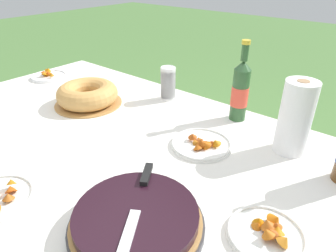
{
  "coord_description": "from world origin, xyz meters",
  "views": [
    {
      "loc": [
        0.85,
        -0.6,
        1.36
      ],
      "look_at": [
        0.23,
        0.15,
        0.82
      ],
      "focal_mm": 32.0,
      "sensor_mm": 36.0,
      "label": 1
    }
  ],
  "objects_px": {
    "paper_towel_roll": "(295,118)",
    "snack_plate_far": "(202,144)",
    "snack_plate_left": "(48,76)",
    "serving_knife": "(138,202)",
    "snack_plate_near": "(267,233)",
    "cup_stack": "(168,84)",
    "berry_tart": "(136,220)",
    "cider_bottle_green": "(240,91)",
    "bundt_cake": "(88,95)"
  },
  "relations": [
    {
      "from": "berry_tart",
      "to": "serving_knife",
      "type": "relative_size",
      "value": 1.05
    },
    {
      "from": "snack_plate_far",
      "to": "paper_towel_roll",
      "type": "bearing_deg",
      "value": 35.14
    },
    {
      "from": "berry_tart",
      "to": "snack_plate_near",
      "type": "bearing_deg",
      "value": 34.7
    },
    {
      "from": "cider_bottle_green",
      "to": "snack_plate_left",
      "type": "relative_size",
      "value": 1.67
    },
    {
      "from": "cup_stack",
      "to": "snack_plate_near",
      "type": "xyz_separation_m",
      "value": [
        0.73,
        -0.5,
        -0.07
      ]
    },
    {
      "from": "berry_tart",
      "to": "cup_stack",
      "type": "relative_size",
      "value": 2.12
    },
    {
      "from": "paper_towel_roll",
      "to": "snack_plate_near",
      "type": "bearing_deg",
      "value": -76.39
    },
    {
      "from": "paper_towel_roll",
      "to": "cup_stack",
      "type": "bearing_deg",
      "value": 172.85
    },
    {
      "from": "snack_plate_left",
      "to": "paper_towel_roll",
      "type": "bearing_deg",
      "value": 5.39
    },
    {
      "from": "paper_towel_roll",
      "to": "snack_plate_far",
      "type": "bearing_deg",
      "value": -144.86
    },
    {
      "from": "cup_stack",
      "to": "snack_plate_left",
      "type": "bearing_deg",
      "value": -164.3
    },
    {
      "from": "snack_plate_left",
      "to": "berry_tart",
      "type": "bearing_deg",
      "value": -21.66
    },
    {
      "from": "snack_plate_left",
      "to": "snack_plate_far",
      "type": "xyz_separation_m",
      "value": [
        1.11,
        -0.05,
        -0.0
      ]
    },
    {
      "from": "berry_tart",
      "to": "bundt_cake",
      "type": "height_order",
      "value": "bundt_cake"
    },
    {
      "from": "snack_plate_far",
      "to": "berry_tart",
      "type": "bearing_deg",
      "value": -78.17
    },
    {
      "from": "serving_knife",
      "to": "snack_plate_left",
      "type": "xyz_separation_m",
      "value": [
        -1.18,
        0.45,
        -0.05
      ]
    },
    {
      "from": "berry_tart",
      "to": "serving_knife",
      "type": "height_order",
      "value": "serving_knife"
    },
    {
      "from": "snack_plate_near",
      "to": "bundt_cake",
      "type": "bearing_deg",
      "value": 167.92
    },
    {
      "from": "berry_tart",
      "to": "cup_stack",
      "type": "xyz_separation_m",
      "value": [
        -0.46,
        0.68,
        0.05
      ]
    },
    {
      "from": "bundt_cake",
      "to": "berry_tart",
      "type": "bearing_deg",
      "value": -28.9
    },
    {
      "from": "berry_tart",
      "to": "cider_bottle_green",
      "type": "height_order",
      "value": "cider_bottle_green"
    },
    {
      "from": "serving_knife",
      "to": "paper_towel_roll",
      "type": "bearing_deg",
      "value": 130.64
    },
    {
      "from": "cider_bottle_green",
      "to": "snack_plate_far",
      "type": "relative_size",
      "value": 1.51
    },
    {
      "from": "cup_stack",
      "to": "snack_plate_far",
      "type": "relative_size",
      "value": 0.73
    },
    {
      "from": "serving_knife",
      "to": "bundt_cake",
      "type": "height_order",
      "value": "bundt_cake"
    },
    {
      "from": "serving_knife",
      "to": "cider_bottle_green",
      "type": "bearing_deg",
      "value": 154.7
    },
    {
      "from": "serving_knife",
      "to": "cup_stack",
      "type": "height_order",
      "value": "cup_stack"
    },
    {
      "from": "snack_plate_near",
      "to": "berry_tart",
      "type": "bearing_deg",
      "value": -145.3
    },
    {
      "from": "snack_plate_far",
      "to": "snack_plate_near",
      "type": "bearing_deg",
      "value": -34.1
    },
    {
      "from": "berry_tart",
      "to": "paper_towel_roll",
      "type": "bearing_deg",
      "value": 74.73
    },
    {
      "from": "serving_knife",
      "to": "cider_bottle_green",
      "type": "relative_size",
      "value": 0.98
    },
    {
      "from": "berry_tart",
      "to": "snack_plate_near",
      "type": "height_order",
      "value": "berry_tart"
    },
    {
      "from": "berry_tart",
      "to": "serving_knife",
      "type": "distance_m",
      "value": 0.05
    },
    {
      "from": "snack_plate_far",
      "to": "paper_towel_roll",
      "type": "height_order",
      "value": "paper_towel_roll"
    },
    {
      "from": "serving_knife",
      "to": "snack_plate_near",
      "type": "bearing_deg",
      "value": 87.47
    },
    {
      "from": "cider_bottle_green",
      "to": "snack_plate_left",
      "type": "bearing_deg",
      "value": -168.0
    },
    {
      "from": "snack_plate_left",
      "to": "paper_towel_roll",
      "type": "height_order",
      "value": "paper_towel_roll"
    },
    {
      "from": "cider_bottle_green",
      "to": "paper_towel_roll",
      "type": "relative_size",
      "value": 1.27
    },
    {
      "from": "cup_stack",
      "to": "berry_tart",
      "type": "bearing_deg",
      "value": -55.97
    },
    {
      "from": "snack_plate_left",
      "to": "snack_plate_near",
      "type": "bearing_deg",
      "value": -11.24
    },
    {
      "from": "berry_tart",
      "to": "snack_plate_far",
      "type": "distance_m",
      "value": 0.44
    },
    {
      "from": "cider_bottle_green",
      "to": "serving_knife",
      "type": "bearing_deg",
      "value": -83.24
    },
    {
      "from": "snack_plate_far",
      "to": "cider_bottle_green",
      "type": "bearing_deg",
      "value": 91.53
    },
    {
      "from": "bundt_cake",
      "to": "serving_knife",
      "type": "bearing_deg",
      "value": -27.87
    },
    {
      "from": "snack_plate_left",
      "to": "serving_knife",
      "type": "bearing_deg",
      "value": -20.87
    },
    {
      "from": "bundt_cake",
      "to": "cider_bottle_green",
      "type": "distance_m",
      "value": 0.7
    },
    {
      "from": "cider_bottle_green",
      "to": "paper_towel_roll",
      "type": "xyz_separation_m",
      "value": [
        0.26,
        -0.11,
        0.0
      ]
    },
    {
      "from": "serving_knife",
      "to": "cup_stack",
      "type": "relative_size",
      "value": 2.03
    },
    {
      "from": "serving_knife",
      "to": "paper_towel_roll",
      "type": "distance_m",
      "value": 0.61
    },
    {
      "from": "cup_stack",
      "to": "snack_plate_left",
      "type": "height_order",
      "value": "cup_stack"
    }
  ]
}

